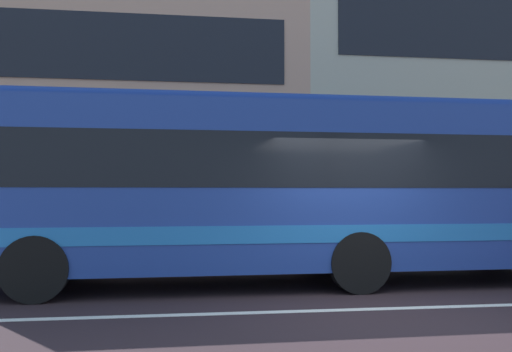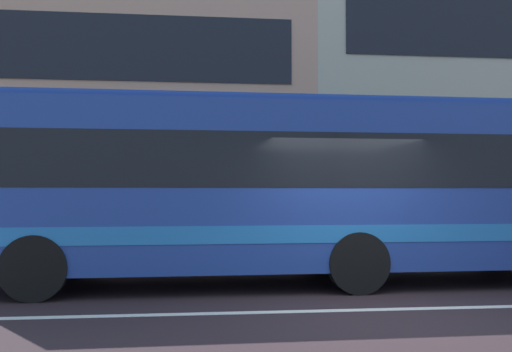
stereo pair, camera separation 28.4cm
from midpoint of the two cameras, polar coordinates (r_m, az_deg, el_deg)
ground_plane at (r=7.89m, az=13.18°, el=-13.66°), size 160.00×160.00×0.00m
lane_centre_line at (r=7.89m, az=13.18°, el=-13.63°), size 60.00×0.16×0.01m
apartment_block_left at (r=23.80m, az=-24.04°, el=7.77°), size 22.90×9.01×11.05m
transit_bus at (r=9.79m, az=5.89°, el=-0.86°), size 10.76×2.66×3.25m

